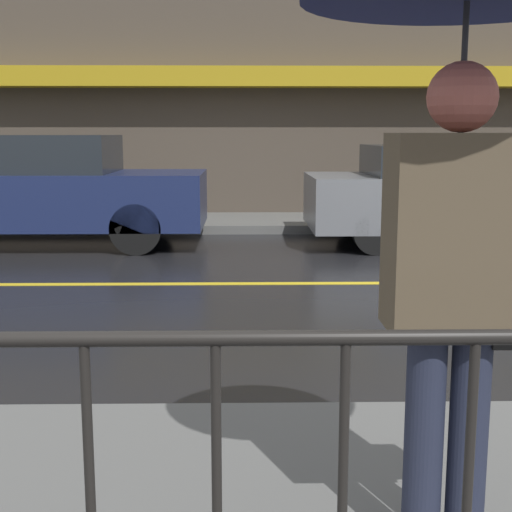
% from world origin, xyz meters
% --- Properties ---
extents(ground_plane, '(80.00, 80.00, 0.00)m').
position_xyz_m(ground_plane, '(0.00, 0.00, 0.00)').
color(ground_plane, black).
extents(sidewalk_far, '(28.00, 2.00, 0.14)m').
position_xyz_m(sidewalk_far, '(0.00, 4.81, 0.07)').
color(sidewalk_far, '#60605E').
rests_on(sidewalk_far, ground_plane).
extents(lane_marking, '(25.20, 0.12, 0.01)m').
position_xyz_m(lane_marking, '(0.00, 0.00, 0.00)').
color(lane_marking, gold).
rests_on(lane_marking, ground_plane).
extents(building_storefront, '(28.00, 0.85, 5.24)m').
position_xyz_m(building_storefront, '(0.00, 5.93, 2.62)').
color(building_storefront, '#4C4238').
rests_on(building_storefront, ground_plane).
extents(pedestrian, '(1.05, 1.05, 2.11)m').
position_xyz_m(pedestrian, '(-1.57, -5.24, 1.80)').
color(pedestrian, '#23283D').
rests_on(pedestrian, sidewalk_near).
extents(car_navy, '(4.58, 1.81, 1.58)m').
position_xyz_m(car_navy, '(-5.17, 2.72, 0.81)').
color(car_navy, '#19234C').
rests_on(car_navy, ground_plane).
extents(car_grey, '(4.29, 1.93, 1.44)m').
position_xyz_m(car_grey, '(0.79, 2.72, 0.75)').
color(car_grey, slate).
rests_on(car_grey, ground_plane).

